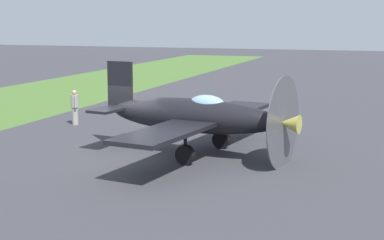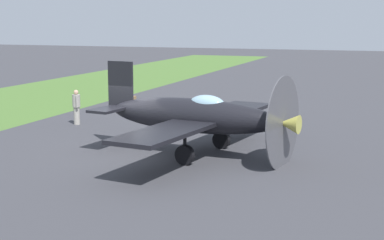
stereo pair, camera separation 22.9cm
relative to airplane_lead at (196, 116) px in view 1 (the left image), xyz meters
name	(u,v)px [view 1 (the left image)]	position (x,y,z in m)	size (l,w,h in m)	color
ground_plane	(119,150)	(0.17, -3.18, -1.53)	(160.00, 160.00, 0.00)	#38383D
airplane_lead	(196,116)	(0.00, 0.00, 0.00)	(10.33, 8.21, 3.66)	black
ground_crew_chief	(75,106)	(-4.31, -7.76, -0.62)	(0.52, 0.43, 1.73)	#9E998E
supply_crate	(124,102)	(-10.39, -7.97, -1.21)	(0.90, 0.90, 0.64)	olive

